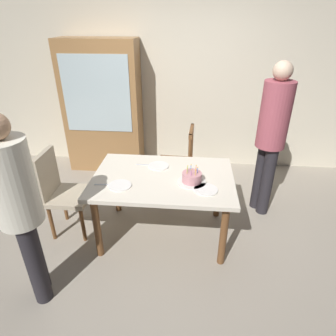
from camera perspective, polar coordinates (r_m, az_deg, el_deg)
ground at (r=3.30m, az=-0.89°, el=-12.71°), size 6.40×6.40×0.00m
back_wall at (r=4.43m, az=1.60°, el=16.89°), size 6.40×0.10×2.60m
dining_table at (r=2.93m, az=-0.98°, el=-3.28°), size 1.41×0.96×0.73m
birthday_cake at (r=2.77m, az=4.76°, el=-2.02°), size 0.28×0.28×0.17m
plate_near_celebrant at (r=2.76m, az=-9.52°, el=-3.44°), size 0.22×0.22×0.01m
plate_far_side at (r=3.07m, az=-1.87°, el=0.44°), size 0.22×0.22×0.01m
plate_near_guest at (r=2.68m, az=7.56°, el=-4.28°), size 0.22×0.22×0.01m
fork_near_celebrant at (r=2.81m, az=-12.65°, el=-3.22°), size 0.18×0.03×0.01m
fork_far_side at (r=3.11m, az=-4.75°, el=0.67°), size 0.18×0.02×0.01m
chair_spindle_back at (r=3.70m, az=1.79°, el=0.75°), size 0.46×0.46×0.95m
chair_upholstered at (r=3.25m, az=-20.63°, el=-3.92°), size 0.45×0.44×0.95m
person_celebrant at (r=2.38m, az=-27.54°, el=-6.63°), size 0.32×0.32×1.63m
person_guest at (r=3.37m, az=19.90°, el=6.57°), size 0.32×0.32×1.77m
china_cabinet at (r=4.42m, az=-12.78°, el=11.59°), size 1.10×0.45×1.90m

